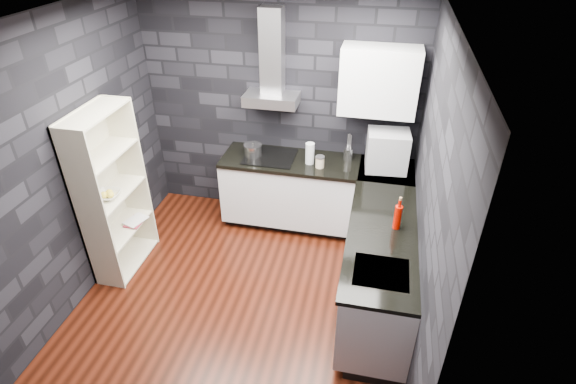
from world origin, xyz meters
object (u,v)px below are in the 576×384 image
(pot, at_px, (253,150))
(bookshelf, at_px, (113,194))
(utensil_crock, at_px, (348,154))
(fruit_bowl, at_px, (108,195))
(storage_jar, at_px, (320,162))
(glass_vase, at_px, (310,153))
(red_bottle, at_px, (398,217))
(appliance_garage, at_px, (387,151))

(pot, relative_size, bookshelf, 0.11)
(utensil_crock, xyz_separation_m, fruit_bowl, (-2.26, -1.33, -0.03))
(bookshelf, bearing_deg, storage_jar, 26.47)
(fruit_bowl, bearing_deg, utensil_crock, 30.36)
(storage_jar, distance_m, bookshelf, 2.21)
(glass_vase, bearing_deg, pot, 177.33)
(red_bottle, relative_size, bookshelf, 0.13)
(glass_vase, xyz_separation_m, bookshelf, (-1.85, -1.07, -0.12))
(utensil_crock, relative_size, appliance_garage, 0.31)
(bookshelf, distance_m, fruit_bowl, 0.08)
(glass_vase, relative_size, red_bottle, 1.06)
(utensil_crock, height_order, fruit_bowl, utensil_crock)
(glass_vase, bearing_deg, bookshelf, -149.95)
(utensil_crock, bearing_deg, bookshelf, -151.09)
(pot, height_order, bookshelf, bookshelf)
(storage_jar, bearing_deg, fruit_bowl, -151.42)
(glass_vase, relative_size, utensil_crock, 1.77)
(glass_vase, distance_m, fruit_bowl, 2.18)
(pot, distance_m, glass_vase, 0.68)
(red_bottle, xyz_separation_m, bookshelf, (-2.83, -0.03, -0.12))
(appliance_garage, bearing_deg, bookshelf, -162.07)
(fruit_bowl, bearing_deg, red_bottle, 2.24)
(utensil_crock, bearing_deg, glass_vase, -156.45)
(appliance_garage, distance_m, red_bottle, 1.10)
(glass_vase, bearing_deg, red_bottle, -46.56)
(bookshelf, xyz_separation_m, fruit_bowl, (0.00, -0.08, 0.04))
(storage_jar, bearing_deg, appliance_garage, 9.30)
(bookshelf, bearing_deg, appliance_garage, 22.17)
(bookshelf, bearing_deg, fruit_bowl, -90.38)
(storage_jar, relative_size, red_bottle, 0.51)
(appliance_garage, bearing_deg, glass_vase, 178.66)
(appliance_garage, relative_size, bookshelf, 0.25)
(pot, relative_size, appliance_garage, 0.46)
(bookshelf, bearing_deg, utensil_crock, 28.53)
(glass_vase, xyz_separation_m, fruit_bowl, (-1.85, -1.14, -0.09))
(glass_vase, height_order, fruit_bowl, glass_vase)
(appliance_garage, bearing_deg, storage_jar, -175.32)
(storage_jar, bearing_deg, glass_vase, 151.59)
(utensil_crock, height_order, red_bottle, red_bottle)
(red_bottle, bearing_deg, utensil_crock, 114.81)
(appliance_garage, height_order, red_bottle, appliance_garage)
(glass_vase, distance_m, utensil_crock, 0.46)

